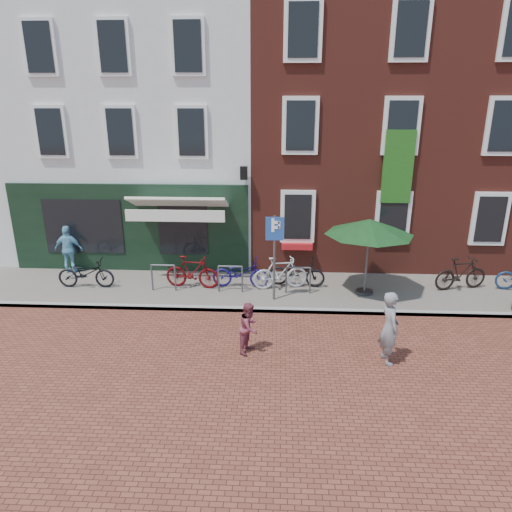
# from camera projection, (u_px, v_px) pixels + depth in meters

# --- Properties ---
(ground) EXTENTS (80.00, 80.00, 0.00)m
(ground) POSITION_uv_depth(u_px,v_px,m) (281.00, 313.00, 12.60)
(ground) COLOR brown
(sidewalk) EXTENTS (24.00, 3.00, 0.10)m
(sidewalk) POSITION_uv_depth(u_px,v_px,m) (314.00, 291.00, 13.96)
(sidewalk) COLOR slate
(sidewalk) RESTS_ON ground
(building_stucco) EXTENTS (8.00, 8.00, 9.00)m
(building_stucco) POSITION_uv_depth(u_px,v_px,m) (155.00, 128.00, 18.06)
(building_stucco) COLOR silver
(building_stucco) RESTS_ON ground
(building_brick_mid) EXTENTS (6.00, 8.00, 10.00)m
(building_brick_mid) POSITION_uv_depth(u_px,v_px,m) (336.00, 115.00, 17.55)
(building_brick_mid) COLOR maroon
(building_brick_mid) RESTS_ON ground
(building_brick_right) EXTENTS (6.00, 8.00, 10.00)m
(building_brick_right) POSITION_uv_depth(u_px,v_px,m) (497.00, 116.00, 17.26)
(building_brick_right) COLOR maroon
(building_brick_right) RESTS_ON ground
(parking_sign) EXTENTS (0.50, 0.08, 2.46)m
(parking_sign) POSITION_uv_depth(u_px,v_px,m) (275.00, 243.00, 12.70)
(parking_sign) COLOR #4C4C4F
(parking_sign) RESTS_ON sidewalk
(parasol) EXTENTS (2.53, 2.53, 2.35)m
(parasol) POSITION_uv_depth(u_px,v_px,m) (370.00, 224.00, 13.01)
(parasol) COLOR #4C4C4F
(parasol) RESTS_ON sidewalk
(woman) EXTENTS (0.50, 0.67, 1.66)m
(woman) POSITION_uv_depth(u_px,v_px,m) (389.00, 328.00, 10.00)
(woman) COLOR gray
(woman) RESTS_ON ground
(boy) EXTENTS (0.63, 0.71, 1.20)m
(boy) POSITION_uv_depth(u_px,v_px,m) (249.00, 327.00, 10.50)
(boy) COLOR brown
(boy) RESTS_ON ground
(cafe_person) EXTENTS (0.94, 0.40, 1.59)m
(cafe_person) POSITION_uv_depth(u_px,v_px,m) (69.00, 249.00, 15.11)
(cafe_person) COLOR #73B8D6
(cafe_person) RESTS_ON sidewalk
(bicycle_0) EXTENTS (1.73, 0.63, 0.90)m
(bicycle_0) POSITION_uv_depth(u_px,v_px,m) (86.00, 273.00, 13.99)
(bicycle_0) COLOR black
(bicycle_0) RESTS_ON sidewalk
(bicycle_1) EXTENTS (1.71, 0.66, 1.00)m
(bicycle_1) POSITION_uv_depth(u_px,v_px,m) (192.00, 272.00, 13.95)
(bicycle_1) COLOR #54070A
(bicycle_1) RESTS_ON sidewalk
(bicycle_2) EXTENTS (1.72, 0.62, 0.90)m
(bicycle_2) POSITION_uv_depth(u_px,v_px,m) (241.00, 273.00, 14.01)
(bicycle_2) COLOR #190D5C
(bicycle_2) RESTS_ON sidewalk
(bicycle_3) EXTENTS (1.72, 0.81, 1.00)m
(bicycle_3) POSITION_uv_depth(u_px,v_px,m) (280.00, 273.00, 13.87)
(bicycle_3) COLOR #B7B8BA
(bicycle_3) RESTS_ON sidewalk
(bicycle_4) EXTENTS (1.77, 0.80, 0.90)m
(bicycle_4) POSITION_uv_depth(u_px,v_px,m) (297.00, 272.00, 14.09)
(bicycle_4) COLOR black
(bicycle_4) RESTS_ON sidewalk
(bicycle_5) EXTENTS (1.73, 0.85, 1.00)m
(bicycle_5) POSITION_uv_depth(u_px,v_px,m) (461.00, 274.00, 13.81)
(bicycle_5) COLOR black
(bicycle_5) RESTS_ON sidewalk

